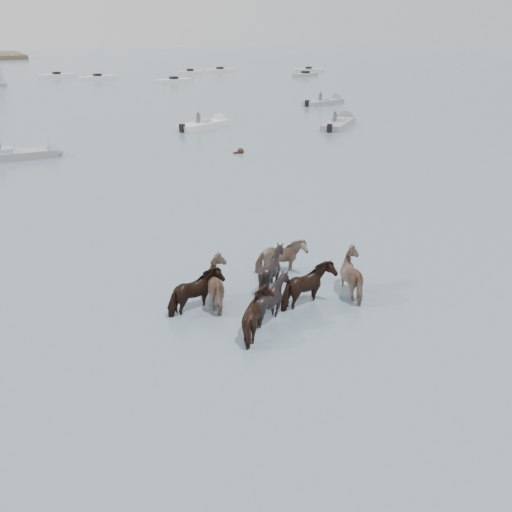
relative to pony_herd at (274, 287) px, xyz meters
name	(u,v)px	position (x,y,z in m)	size (l,w,h in m)	color
ground	(221,314)	(-1.73, 0.04, -0.49)	(400.00, 400.00, 0.00)	#495A6A
pony_herd	(274,287)	(0.00, 0.00, 0.00)	(6.57, 4.51, 1.56)	black
swimming_pony	(240,152)	(8.10, 18.78, -0.39)	(0.72, 0.44, 0.44)	black
motorboat_b	(21,155)	(-4.70, 23.87, -0.27)	(6.63, 2.06, 1.92)	gray
motorboat_c	(209,124)	(10.22, 28.76, -0.27)	(5.47, 3.69, 1.92)	silver
motorboat_d	(341,123)	(20.21, 24.34, -0.27)	(5.55, 4.97, 1.92)	gray
motorboat_e	(328,102)	(26.82, 35.63, -0.27)	(5.44, 2.58, 1.92)	gray
distant_flotilla	(11,81)	(-0.86, 75.57, -0.24)	(106.13, 29.34, 0.93)	gray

